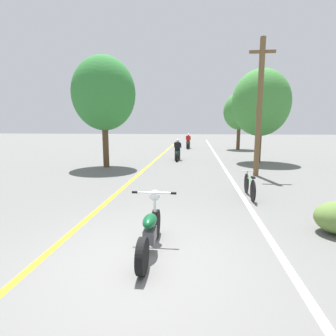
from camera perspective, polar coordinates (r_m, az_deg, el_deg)
name	(u,v)px	position (r m, az deg, el deg)	size (l,w,h in m)	color
ground_plane	(140,258)	(4.85, -6.16, -18.95)	(120.00, 120.00, 0.00)	#60605E
lane_stripe_center	(154,161)	(16.76, -3.02, 1.54)	(0.14, 48.00, 0.01)	yellow
lane_stripe_edge	(220,162)	(16.62, 11.33, 1.30)	(0.14, 48.00, 0.01)	white
utility_pole	(259,107)	(12.46, 19.27, 12.45)	(1.10, 0.24, 5.96)	brown
roadside_tree_right_near	(261,103)	(17.07, 19.56, 13.20)	(3.44, 3.10, 5.57)	#513A23
roadside_tree_right_far	(239,111)	(25.51, 15.30, 11.78)	(2.92, 2.63, 5.19)	#513A23
roadside_tree_left	(104,94)	(14.71, -13.82, 15.41)	(3.35, 3.01, 5.84)	#513A23
motorcycle_foreground	(150,229)	(4.90, -3.85, -13.19)	(0.88, 1.95, 1.02)	black
motorcycle_rider_lead	(178,152)	(17.14, 2.09, 3.46)	(0.50, 1.97, 1.39)	black
motorcycle_rider_far	(188,143)	(25.69, 4.41, 5.49)	(0.50, 2.22, 1.46)	black
bicycle_parked	(250,186)	(8.77, 17.33, -3.79)	(0.44, 1.71, 0.78)	black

